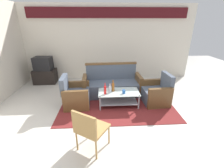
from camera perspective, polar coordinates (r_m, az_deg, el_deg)
The scene contains 14 objects.
ground_plane at distance 3.72m, azimuth 0.78°, elevation -13.49°, with size 14.00×14.00×0.00m, color beige.
wall_back at distance 6.10m, azimuth -1.25°, elevation 15.81°, with size 6.52×0.19×2.80m.
rug at distance 4.39m, azimuth 1.76°, elevation -7.26°, with size 3.09×2.06×0.01m, color maroon.
couch at distance 4.82m, azimuth -0.01°, elevation -0.33°, with size 1.83×0.81×0.96m.
armchair_left at distance 4.30m, azimuth -13.45°, elevation -4.35°, with size 0.73×0.79×0.85m.
armchair_right at distance 4.51m, azimuth 16.33°, elevation -3.38°, with size 0.75×0.80×0.85m.
coffee_table at distance 4.20m, azimuth 2.52°, elevation -4.61°, with size 1.10×0.60×0.40m.
bottle_clear at distance 4.08m, azimuth -0.71°, elevation -1.85°, with size 0.07×0.07×0.24m.
bottle_red at distance 3.97m, azimuth -2.60°, elevation -2.21°, with size 0.06×0.06×0.31m.
bottle_brown at distance 4.12m, azimuth 0.38°, elevation -1.17°, with size 0.08×0.08×0.32m.
cup at distance 4.03m, azimuth 4.45°, elevation -2.90°, with size 0.08×0.08×0.10m, color #2659A5.
tv_stand at distance 6.27m, azimuth -23.75°, elevation 2.67°, with size 0.80×0.50×0.52m, color black.
television at distance 6.14m, azimuth -24.46°, elevation 7.06°, with size 0.63×0.49×0.48m.
wicker_chair at distance 2.74m, azimuth -8.50°, elevation -15.88°, with size 0.66×0.66×0.84m.
Camera 1 is at (-0.22, -3.00, 2.18)m, focal length 24.34 mm.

